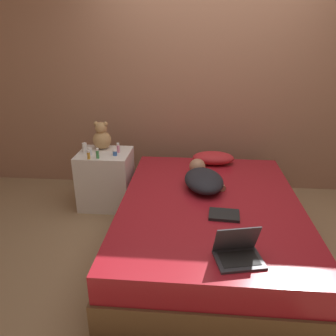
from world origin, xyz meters
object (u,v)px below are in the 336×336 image
object	(u,v)px
teddy_bear	(102,137)
bottle_green	(97,153)
bottle_white	(85,148)
bottle_blue	(115,153)
bottle_pink	(118,148)
bottle_amber	(89,155)
laptop	(238,252)
pillow	(213,158)
person_lying	(203,179)
bottle_clear	(90,151)
book	(224,215)

from	to	relation	value
teddy_bear	bottle_green	size ratio (longest dim) A/B	2.87
bottle_green	bottle_white	xyz separation A→B (m)	(-0.19, 0.17, -0.00)
teddy_bear	bottle_blue	size ratio (longest dim) A/B	5.10
bottle_white	bottle_pink	world-z (taller)	bottle_pink
bottle_amber	laptop	bearing A→B (deg)	-42.98
laptop	bottle_green	bearing A→B (deg)	121.59
pillow	person_lying	distance (m)	0.60
bottle_green	bottle_amber	world-z (taller)	bottle_green
bottle_white	bottle_green	bearing A→B (deg)	-42.13
teddy_bear	bottle_clear	distance (m)	0.24
bottle_green	book	xyz separation A→B (m)	(1.22, -0.77, -0.19)
laptop	bottle_blue	size ratio (longest dim) A/B	5.62
bottle_green	bottle_white	size ratio (longest dim) A/B	1.05
bottle_blue	bottle_clear	xyz separation A→B (m)	(-0.26, 0.00, 0.01)
bottle_blue	bottle_pink	distance (m)	0.10
laptop	book	bearing A→B (deg)	82.34
bottle_clear	bottle_amber	distance (m)	0.13
person_lying	bottle_clear	world-z (taller)	bottle_clear
bottle_green	bottle_pink	world-z (taller)	bottle_green
person_lying	bottle_white	distance (m)	1.32
person_lying	bottle_green	world-z (taller)	bottle_green
laptop	bottle_blue	world-z (taller)	laptop
pillow	bottle_green	xyz separation A→B (m)	(-1.18, -0.34, 0.14)
teddy_bear	bottle_blue	world-z (taller)	teddy_bear
bottle_white	bottle_blue	distance (m)	0.35
bottle_blue	book	world-z (taller)	bottle_blue
bottle_green	bottle_clear	distance (m)	0.15
bottle_blue	book	xyz separation A→B (m)	(1.06, -0.87, -0.17)
bottle_green	bottle_blue	bearing A→B (deg)	31.38
laptop	bottle_pink	size ratio (longest dim) A/B	3.28
bottle_green	bottle_clear	size ratio (longest dim) A/B	1.38
bottle_white	bottle_pink	distance (m)	0.36
bottle_green	bottle_pink	distance (m)	0.26
bottle_green	book	world-z (taller)	bottle_green
person_lying	bottle_blue	size ratio (longest dim) A/B	11.49
pillow	person_lying	world-z (taller)	person_lying
laptop	bottle_pink	distance (m)	1.85
teddy_bear	book	size ratio (longest dim) A/B	1.22
bottle_white	pillow	bearing A→B (deg)	7.33
bottle_white	bottle_amber	distance (m)	0.22
laptop	bottle_clear	bearing A→B (deg)	121.90
bottle_green	book	bearing A→B (deg)	-32.34
bottle_blue	bottle_amber	world-z (taller)	bottle_amber
person_lying	bottle_blue	xyz separation A→B (m)	(-0.91, 0.33, 0.11)
pillow	bottle_pink	size ratio (longest dim) A/B	4.42
bottle_clear	bottle_green	bearing A→B (deg)	-41.34
bottle_pink	bottle_white	bearing A→B (deg)	-176.08
pillow	bottle_pink	xyz separation A→B (m)	(-1.01, -0.15, 0.14)
bottle_clear	bottle_blue	bearing A→B (deg)	-0.42
laptop	bottle_green	distance (m)	1.81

